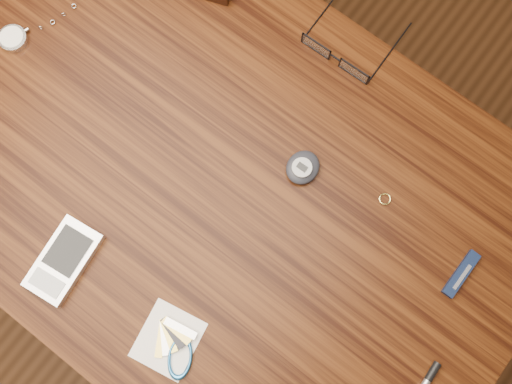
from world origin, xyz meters
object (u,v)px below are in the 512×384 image
pda_phone (64,260)px  pedometer (303,167)px  notepad_keys (174,347)px  pocket_knife (461,274)px  eyeglasses (338,55)px  desk (225,196)px  pocket_watch (17,36)px

pda_phone → pedometer: bearing=59.0°
notepad_keys → pocket_knife: bearing=51.3°
eyeglasses → notepad_keys: size_ratio=1.20×
notepad_keys → desk: bearing=112.5°
desk → pda_phone: size_ratio=7.72×
pocket_watch → notepad_keys: pocket_watch is taller
eyeglasses → pedometer: eyeglasses is taller
eyeglasses → pocket_knife: bearing=-25.9°
desk → notepad_keys: bearing=-67.5°
pocket_knife → notepad_keys: bearing=-128.7°
pocket_watch → pda_phone: bearing=-37.1°
eyeglasses → pedometer: (0.07, -0.18, -0.00)m
pocket_watch → pedometer: bearing=11.6°
pedometer → pocket_knife: bearing=2.5°
pda_phone → pedometer: (0.20, 0.33, 0.00)m
eyeglasses → notepad_keys: eyeglasses is taller
pedometer → pda_phone: bearing=-121.0°
pocket_watch → notepad_keys: 0.56m
desk → pocket_watch: 0.43m
pedometer → pocket_knife: (0.29, 0.01, -0.01)m
pocket_knife → pda_phone: bearing=-144.6°
pda_phone → pedometer: 0.39m
desk → pedometer: size_ratio=17.09×
pocket_watch → notepad_keys: size_ratio=2.57×
pedometer → pocket_knife: pedometer is taller
pda_phone → desk: bearing=64.6°
desk → pedometer: (0.09, 0.09, 0.11)m
notepad_keys → pedometer: bearing=92.0°
eyeglasses → pedometer: bearing=-70.3°
pocket_watch → pda_phone: 0.38m
pocket_watch → pocket_knife: bearing=8.4°
pda_phone → notepad_keys: bearing=0.6°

